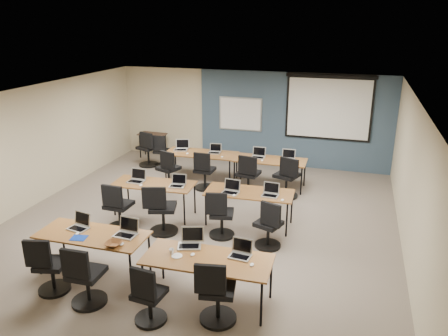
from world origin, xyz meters
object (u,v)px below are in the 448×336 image
(task_chair_10, at_px, (248,178))
(training_table_back_left, at_px, (201,154))
(task_chair_4, at_px, (118,210))
(task_chair_5, at_px, (161,213))
(task_chair_9, at_px, (204,174))
(laptop_5, at_px, (178,183))
(projector_screen, at_px, (329,104))
(laptop_0, at_px, (80,224))
(laptop_7, at_px, (271,192))
(laptop_8, at_px, (181,147))
(task_chair_6, at_px, (220,218))
(task_chair_8, at_px, (168,172))
(laptop_6, at_px, (231,190))
(laptop_2, at_px, (191,241))
(laptop_11, at_px, (288,157))
(training_table_front_right, at_px, (207,261))
(whiteboard, at_px, (240,114))
(laptop_9, at_px, (215,151))
(task_chair_2, at_px, (148,299))
(utility_table, at_px, (152,137))
(spare_chair_b, at_px, (148,152))
(task_chair_3, at_px, (216,297))
(task_chair_7, at_px, (269,229))
(laptop_1, at_px, (127,231))
(laptop_10, at_px, (258,155))
(spare_chair_a, at_px, (162,154))
(training_table_back_right, at_px, (270,161))
(training_table_mid_left, at_px, (154,185))
(task_chair_0, at_px, (49,270))
(training_table_mid_right, at_px, (249,194))
(task_chair_11, at_px, (287,180))
(laptop_4, at_px, (137,178))
(laptop_3, at_px, (241,252))
(task_chair_1, at_px, (85,281))

(task_chair_10, bearing_deg, training_table_back_left, 161.38)
(task_chair_4, height_order, task_chair_5, task_chair_5)
(task_chair_9, bearing_deg, training_table_back_left, 116.78)
(task_chair_4, xyz_separation_m, laptop_5, (0.94, 0.90, 0.37))
(projector_screen, relative_size, laptop_0, 7.15)
(laptop_7, height_order, laptop_8, laptop_8)
(laptop_5, distance_m, task_chair_6, 1.34)
(task_chair_8, height_order, task_chair_10, task_chair_10)
(laptop_6, height_order, task_chair_8, task_chair_8)
(laptop_2, height_order, laptop_11, laptop_2)
(laptop_7, distance_m, task_chair_10, 1.85)
(training_table_front_right, distance_m, laptop_8, 5.71)
(whiteboard, relative_size, laptop_5, 4.06)
(training_table_back_left, bearing_deg, laptop_9, 16.45)
(task_chair_4, height_order, laptop_5, task_chair_4)
(task_chair_2, xyz_separation_m, utility_table, (-3.39, 7.14, 0.25))
(task_chair_2, relative_size, utility_table, 1.15)
(laptop_0, relative_size, utility_table, 0.41)
(task_chair_10, distance_m, spare_chair_b, 3.56)
(task_chair_4, xyz_separation_m, task_chair_10, (2.07, 2.57, 0.01))
(task_chair_2, bearing_deg, task_chair_10, 93.75)
(task_chair_3, bearing_deg, task_chair_10, 88.46)
(task_chair_3, height_order, laptop_9, task_chair_3)
(task_chair_2, height_order, spare_chair_b, spare_chair_b)
(task_chair_7, bearing_deg, laptop_2, -101.16)
(task_chair_5, height_order, laptop_11, task_chair_5)
(laptop_1, relative_size, laptop_11, 1.06)
(training_table_back_left, distance_m, utility_table, 2.52)
(laptop_5, distance_m, laptop_10, 2.74)
(spare_chair_a, bearing_deg, task_chair_6, -53.12)
(training_table_back_right, bearing_deg, laptop_8, 176.14)
(training_table_mid_left, relative_size, task_chair_0, 1.80)
(training_table_back_right, distance_m, task_chair_3, 5.44)
(training_table_mid_right, height_order, task_chair_11, task_chair_11)
(laptop_4, height_order, laptop_5, laptop_4)
(laptop_2, bearing_deg, task_chair_4, 128.60)
(task_chair_3, bearing_deg, laptop_7, 77.23)
(laptop_4, height_order, task_chair_7, laptop_4)
(laptop_3, xyz_separation_m, spare_chair_b, (-4.22, 5.34, -0.35))
(training_table_front_right, bearing_deg, task_chair_11, 81.71)
(task_chair_2, distance_m, task_chair_9, 5.15)
(laptop_2, distance_m, laptop_8, 5.27)
(task_chair_7, bearing_deg, training_table_mid_right, 144.35)
(training_table_back_left, height_order, task_chair_6, task_chair_6)
(training_table_front_right, relative_size, laptop_6, 5.69)
(laptop_9, relative_size, laptop_11, 0.92)
(task_chair_3, xyz_separation_m, task_chair_11, (0.20, 4.83, 0.02))
(laptop_0, relative_size, task_chair_1, 0.33)
(training_table_mid_left, height_order, laptop_9, laptop_9)
(whiteboard, distance_m, task_chair_6, 4.96)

